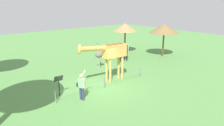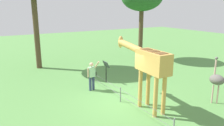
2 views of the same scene
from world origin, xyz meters
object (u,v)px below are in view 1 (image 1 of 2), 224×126
giraffe (111,53)px  ostrich (99,55)px  visitor (81,85)px  shade_hut_far (164,29)px  zebra (123,50)px  info_sign (59,81)px  shade_hut_near (125,27)px

giraffe → ostrich: giraffe is taller
giraffe → visitor: 3.66m
giraffe → visitor: giraffe is taller
visitor → ostrich: size_ratio=0.76×
visitor → shade_hut_far: bearing=-164.0°
zebra → info_sign: size_ratio=1.37×
giraffe → shade_hut_near: (-6.87, -5.91, 0.74)m
visitor → info_sign: visitor is taller
giraffe → ostrich: size_ratio=1.69×
shade_hut_near → info_sign: shade_hut_near is taller
giraffe → shade_hut_near: bearing=-139.3°
giraffe → visitor: size_ratio=2.22×
info_sign → ostrich: bearing=-149.9°
visitor → shade_hut_near: 12.52m
ostrich → zebra: bearing=-175.8°
visitor → shade_hut_far: 12.79m
visitor → giraffe: bearing=-159.1°
visitor → zebra: 8.79m
ostrich → shade_hut_near: 6.50m
shade_hut_near → shade_hut_far: shade_hut_far is taller
info_sign → zebra: bearing=-158.5°
zebra → ostrich: 3.03m
visitor → info_sign: size_ratio=1.30×
zebra → shade_hut_far: (-4.65, 1.09, 1.73)m
giraffe → shade_hut_near: size_ratio=1.15×
visitor → shade_hut_near: size_ratio=0.52×
zebra → shade_hut_near: size_ratio=0.55×
shade_hut_far → info_sign: (12.92, 2.18, -1.94)m
ostrich → info_sign: size_ratio=1.70×
zebra → info_sign: (8.28, 3.27, -0.21)m
info_sign → shade_hut_near: bearing=-151.8°
giraffe → visitor: (3.23, 1.23, -1.21)m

